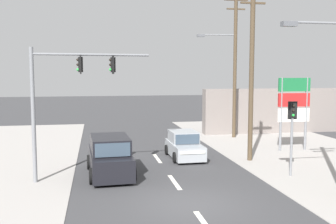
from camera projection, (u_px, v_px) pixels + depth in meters
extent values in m
plane|color=#3A3A3D|center=(190.00, 204.00, 14.66)|extent=(140.00, 140.00, 0.00)
cube|color=silver|center=(205.00, 224.00, 12.70)|extent=(0.20, 2.40, 0.01)
cube|color=silver|center=(175.00, 182.00, 17.59)|extent=(0.20, 2.40, 0.01)
cube|color=silver|center=(157.00, 158.00, 22.49)|extent=(0.20, 2.40, 0.01)
cylinder|color=slate|center=(322.00, 23.00, 14.56)|extent=(2.60, 0.09, 0.09)
cube|color=#595B60|center=(289.00, 24.00, 14.34)|extent=(0.56, 0.28, 0.18)
cylinder|color=#4C3D2B|center=(251.00, 73.00, 21.46)|extent=(0.26, 0.26, 9.72)
cube|color=#4C3D2B|center=(253.00, 3.00, 21.08)|extent=(1.40, 0.12, 0.10)
cylinder|color=#4C3D2B|center=(235.00, 67.00, 29.23)|extent=(0.26, 0.26, 10.65)
cube|color=#4C3D2B|center=(236.00, 0.00, 28.75)|extent=(1.80, 0.12, 0.11)
cube|color=#4C3D2B|center=(236.00, 9.00, 28.81)|extent=(1.40, 0.12, 0.10)
cylinder|color=slate|center=(218.00, 35.00, 28.86)|extent=(2.60, 0.29, 0.09)
cube|color=#595B60|center=(201.00, 36.00, 28.74)|extent=(0.58, 0.32, 0.18)
cylinder|color=slate|center=(33.00, 116.00, 17.23)|extent=(0.18, 0.18, 6.00)
cylinder|color=slate|center=(92.00, 55.00, 17.66)|extent=(5.19, 0.59, 0.11)
cube|color=black|center=(81.00, 65.00, 17.57)|extent=(0.22, 0.28, 0.68)
cube|color=black|center=(81.00, 65.00, 17.57)|extent=(0.08, 0.44, 0.84)
sphere|color=black|center=(78.00, 60.00, 17.51)|extent=(0.13, 0.13, 0.13)
sphere|color=black|center=(78.00, 65.00, 17.53)|extent=(0.13, 0.13, 0.13)
sphere|color=green|center=(78.00, 70.00, 17.56)|extent=(0.13, 0.13, 0.13)
cube|color=black|center=(113.00, 65.00, 17.96)|extent=(0.22, 0.28, 0.68)
cube|color=black|center=(113.00, 65.00, 17.96)|extent=(0.08, 0.44, 0.84)
sphere|color=black|center=(110.00, 60.00, 17.91)|extent=(0.13, 0.13, 0.13)
sphere|color=black|center=(110.00, 65.00, 17.93)|extent=(0.13, 0.13, 0.13)
sphere|color=green|center=(111.00, 70.00, 17.95)|extent=(0.13, 0.13, 0.13)
cylinder|color=slate|center=(291.00, 147.00, 18.49)|extent=(0.12, 0.12, 2.80)
cube|color=black|center=(293.00, 110.00, 18.32)|extent=(0.28, 0.23, 0.68)
cube|color=black|center=(293.00, 110.00, 18.32)|extent=(0.44, 0.10, 0.84)
sphere|color=black|center=(294.00, 106.00, 18.18)|extent=(0.13, 0.13, 0.13)
sphere|color=black|center=(293.00, 111.00, 18.20)|extent=(0.13, 0.13, 0.13)
sphere|color=green|center=(293.00, 115.00, 18.22)|extent=(0.13, 0.13, 0.13)
cylinder|color=slate|center=(281.00, 114.00, 24.43)|extent=(0.16, 0.16, 4.60)
cylinder|color=slate|center=(306.00, 114.00, 24.74)|extent=(0.16, 0.16, 4.60)
cube|color=#196B38|center=(294.00, 85.00, 24.40)|extent=(2.10, 0.14, 0.84)
cube|color=red|center=(294.00, 100.00, 24.50)|extent=(2.10, 0.14, 0.84)
cube|color=silver|center=(293.00, 115.00, 24.59)|extent=(2.10, 0.14, 0.84)
cube|color=gray|center=(275.00, 111.00, 32.13)|extent=(12.00, 1.00, 3.60)
cube|color=#A3A8AD|center=(184.00, 149.00, 22.53)|extent=(1.67, 3.63, 0.76)
cube|color=#A3A8AD|center=(183.00, 136.00, 22.75)|extent=(1.51, 1.93, 0.64)
cube|color=#384756|center=(187.00, 139.00, 21.80)|extent=(1.36, 0.08, 0.54)
cube|color=#384756|center=(179.00, 134.00, 23.70)|extent=(1.33, 0.08, 0.51)
cube|color=white|center=(193.00, 153.00, 20.74)|extent=(1.36, 0.06, 0.14)
cylinder|color=black|center=(203.00, 156.00, 21.62)|extent=(0.19, 0.60, 0.60)
cylinder|color=black|center=(175.00, 158.00, 21.30)|extent=(0.19, 0.60, 0.60)
cylinder|color=black|center=(193.00, 149.00, 23.79)|extent=(0.19, 0.60, 0.60)
cylinder|color=black|center=(167.00, 150.00, 23.48)|extent=(0.19, 0.60, 0.60)
cube|color=black|center=(110.00, 162.00, 18.81)|extent=(2.07, 4.59, 1.00)
cube|color=black|center=(110.00, 144.00, 18.53)|extent=(1.85, 2.78, 0.76)
cube|color=#384756|center=(108.00, 140.00, 19.85)|extent=(1.58, 0.14, 0.65)
cube|color=#384756|center=(113.00, 150.00, 17.20)|extent=(1.55, 0.14, 0.61)
cube|color=white|center=(106.00, 148.00, 20.98)|extent=(1.56, 0.12, 0.14)
cylinder|color=black|center=(89.00, 162.00, 19.98)|extent=(0.26, 0.73, 0.72)
cylinder|color=black|center=(125.00, 160.00, 20.40)|extent=(0.26, 0.73, 0.72)
cylinder|color=black|center=(92.00, 176.00, 17.27)|extent=(0.26, 0.73, 0.72)
cylinder|color=black|center=(133.00, 174.00, 17.70)|extent=(0.26, 0.73, 0.72)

